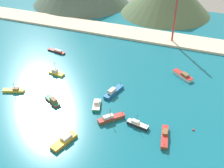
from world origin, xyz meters
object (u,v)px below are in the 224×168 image
(fishing_boat_6, at_px, (183,75))
(radio_tower, at_px, (175,15))
(fishing_boat_0, at_px, (137,124))
(fishing_boat_4, at_px, (97,105))
(fishing_boat_1, at_px, (53,101))
(buoy_1, at_px, (193,130))
(fishing_boat_9, at_px, (57,51))
(fishing_boat_11, at_px, (165,137))
(fishing_boat_8, at_px, (14,90))
(fishing_boat_5, at_px, (111,118))
(fishing_boat_3, at_px, (56,73))
(fishing_boat_10, at_px, (64,140))
(fishing_boat_7, at_px, (113,92))

(fishing_boat_6, height_order, radio_tower, radio_tower)
(fishing_boat_0, height_order, fishing_boat_4, fishing_boat_0)
(fishing_boat_1, distance_m, buoy_1, 54.29)
(fishing_boat_1, height_order, radio_tower, radio_tower)
(fishing_boat_9, bearing_deg, buoy_1, -24.00)
(fishing_boat_0, distance_m, fishing_boat_11, 10.64)
(fishing_boat_8, height_order, fishing_boat_9, fishing_boat_8)
(fishing_boat_4, xyz_separation_m, fishing_boat_9, (-38.04, 33.62, -0.22))
(fishing_boat_1, distance_m, fishing_boat_5, 25.26)
(fishing_boat_4, relative_size, radio_tower, 0.24)
(fishing_boat_3, xyz_separation_m, fishing_boat_8, (-9.36, -18.43, -0.18))
(fishing_boat_9, bearing_deg, radio_tower, 32.20)
(fishing_boat_10, bearing_deg, fishing_boat_7, 80.56)
(fishing_boat_3, relative_size, fishing_boat_4, 1.05)
(fishing_boat_3, bearing_deg, fishing_boat_10, -55.49)
(fishing_boat_4, distance_m, radio_tower, 71.07)
(fishing_boat_5, xyz_separation_m, fishing_boat_9, (-46.05, 39.02, -0.28))
(fishing_boat_1, bearing_deg, fishing_boat_11, -4.01)
(radio_tower, bearing_deg, fishing_boat_3, -129.07)
(fishing_boat_0, relative_size, radio_tower, 0.26)
(fishing_boat_0, relative_size, fishing_boat_1, 0.95)
(fishing_boat_10, bearing_deg, radio_tower, 78.37)
(fishing_boat_3, height_order, fishing_boat_9, fishing_boat_3)
(fishing_boat_9, height_order, buoy_1, fishing_boat_9)
(fishing_boat_4, xyz_separation_m, fishing_boat_11, (28.30, -7.31, -0.03))
(fishing_boat_4, xyz_separation_m, fishing_boat_10, (-2.33, -21.18, -0.10))
(fishing_boat_10, bearing_deg, fishing_boat_4, 83.73)
(fishing_boat_8, distance_m, fishing_boat_11, 64.77)
(fishing_boat_1, relative_size, fishing_boat_3, 1.11)
(fishing_boat_3, relative_size, fishing_boat_7, 0.68)
(fishing_boat_6, xyz_separation_m, fishing_boat_11, (0.59, -40.95, -0.05))
(fishing_boat_1, height_order, fishing_boat_8, fishing_boat_8)
(fishing_boat_5, relative_size, radio_tower, 0.29)
(fishing_boat_1, xyz_separation_m, fishing_boat_4, (17.22, 4.12, -0.00))
(fishing_boat_0, distance_m, fishing_boat_6, 39.69)
(fishing_boat_1, height_order, fishing_boat_5, fishing_boat_5)
(fishing_boat_11, relative_size, radio_tower, 0.35)
(fishing_boat_9, relative_size, buoy_1, 13.64)
(fishing_boat_7, relative_size, radio_tower, 0.37)
(fishing_boat_7, xyz_separation_m, fishing_boat_9, (-40.95, 23.29, -0.29))
(fishing_boat_8, xyz_separation_m, buoy_1, (73.25, 3.98, -0.53))
(fishing_boat_3, bearing_deg, fishing_boat_0, -23.49)
(fishing_boat_10, bearing_deg, fishing_boat_3, 124.51)
(fishing_boat_3, height_order, fishing_boat_6, fishing_boat_3)
(fishing_boat_1, distance_m, fishing_boat_4, 17.71)
(fishing_boat_7, distance_m, fishing_boat_11, 30.92)
(fishing_boat_1, distance_m, fishing_boat_11, 45.63)
(fishing_boat_11, bearing_deg, fishing_boat_10, -155.64)
(fishing_boat_3, height_order, fishing_boat_4, fishing_boat_3)
(fishing_boat_6, xyz_separation_m, radio_tower, (-11.77, 33.97, 14.99))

